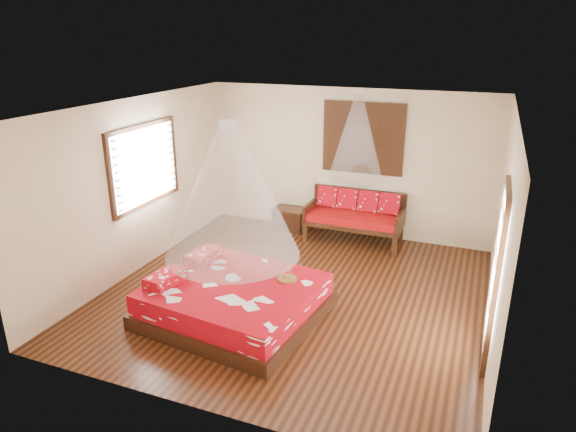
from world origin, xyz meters
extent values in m
cube|color=black|center=(0.00, 0.00, -0.01)|extent=(5.50, 5.50, 0.02)
cube|color=silver|center=(0.00, 0.00, 2.81)|extent=(5.50, 5.50, 0.02)
cube|color=beige|center=(-2.76, 0.00, 1.40)|extent=(0.02, 5.50, 2.80)
cube|color=beige|center=(2.76, 0.00, 1.40)|extent=(0.02, 5.50, 2.80)
cube|color=beige|center=(0.00, 2.76, 1.40)|extent=(5.50, 0.02, 2.80)
cube|color=beige|center=(0.00, -2.76, 1.40)|extent=(5.50, 0.02, 2.80)
cube|color=black|center=(-0.54, -0.93, 0.10)|extent=(2.45, 2.26, 0.20)
cube|color=#A90513|center=(-0.54, -0.93, 0.35)|extent=(2.34, 2.15, 0.30)
cube|color=#A90513|center=(-1.43, -1.25, 0.57)|extent=(0.39, 0.62, 0.15)
cube|color=#A90513|center=(-1.33, -0.41, 0.57)|extent=(0.39, 0.62, 0.15)
cube|color=black|center=(-0.54, 1.96, 0.21)|extent=(0.08, 0.08, 0.42)
cube|color=black|center=(1.13, 1.96, 0.21)|extent=(0.08, 0.08, 0.42)
cube|color=black|center=(-0.54, 2.64, 0.21)|extent=(0.08, 0.08, 0.42)
cube|color=black|center=(1.13, 2.64, 0.21)|extent=(0.08, 0.08, 0.42)
cube|color=black|center=(0.29, 2.30, 0.38)|extent=(1.79, 0.80, 0.08)
cube|color=#990805|center=(0.29, 2.30, 0.49)|extent=(1.73, 0.74, 0.14)
cube|color=black|center=(0.29, 2.66, 0.67)|extent=(1.79, 0.06, 0.55)
cube|color=black|center=(-0.56, 2.30, 0.54)|extent=(0.06, 0.80, 0.30)
cube|color=black|center=(1.15, 2.30, 0.54)|extent=(0.06, 0.80, 0.30)
cube|color=#A90513|center=(-0.31, 2.54, 0.75)|extent=(0.38, 0.20, 0.40)
cube|color=#A90513|center=(0.09, 2.54, 0.75)|extent=(0.38, 0.20, 0.40)
cube|color=#A90513|center=(0.49, 2.54, 0.75)|extent=(0.38, 0.20, 0.40)
cube|color=#A90513|center=(0.89, 2.54, 0.75)|extent=(0.38, 0.20, 0.40)
cube|color=black|center=(-1.05, 2.45, 0.20)|extent=(0.60, 0.43, 0.39)
cube|color=black|center=(-1.05, 2.45, 0.42)|extent=(0.64, 0.47, 0.05)
cube|color=black|center=(0.29, 2.72, 1.90)|extent=(1.52, 0.06, 1.32)
cube|color=black|center=(0.29, 2.71, 1.90)|extent=(1.35, 0.04, 1.10)
cube|color=black|center=(-2.72, 0.20, 1.70)|extent=(0.08, 1.74, 1.34)
cube|color=white|center=(-2.68, 0.20, 1.70)|extent=(0.04, 1.54, 1.10)
cube|color=black|center=(2.72, -0.60, 1.05)|extent=(0.08, 1.02, 2.16)
cube|color=white|center=(2.70, -0.60, 1.15)|extent=(0.03, 0.82, 1.70)
cylinder|color=brown|center=(0.08, -0.55, 0.52)|extent=(0.28, 0.28, 0.03)
cone|color=white|center=(-0.54, -0.93, 1.85)|extent=(1.79, 1.79, 1.80)
cone|color=white|center=(0.29, 2.25, 2.00)|extent=(0.99, 0.99, 1.50)
camera|label=1|loc=(2.45, -6.50, 3.76)|focal=32.00mm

